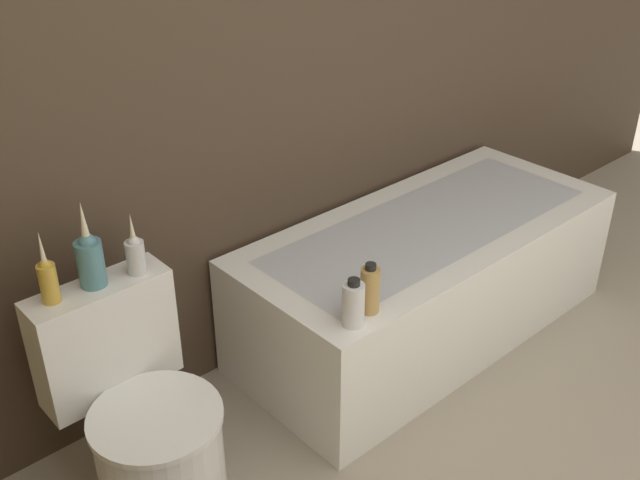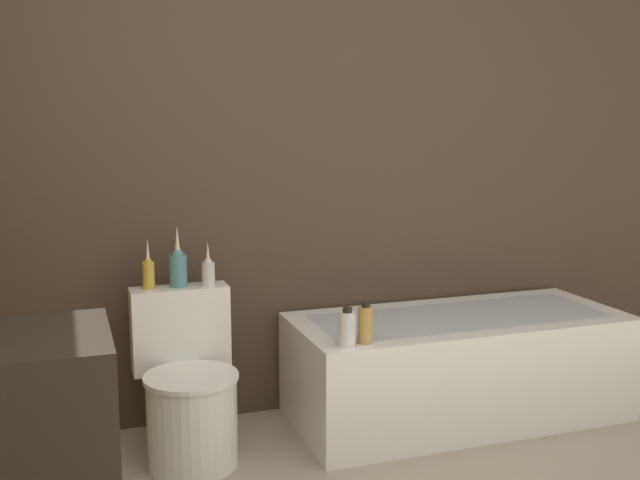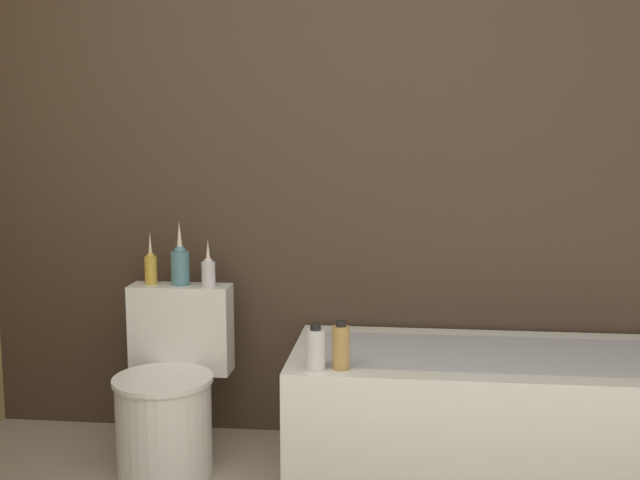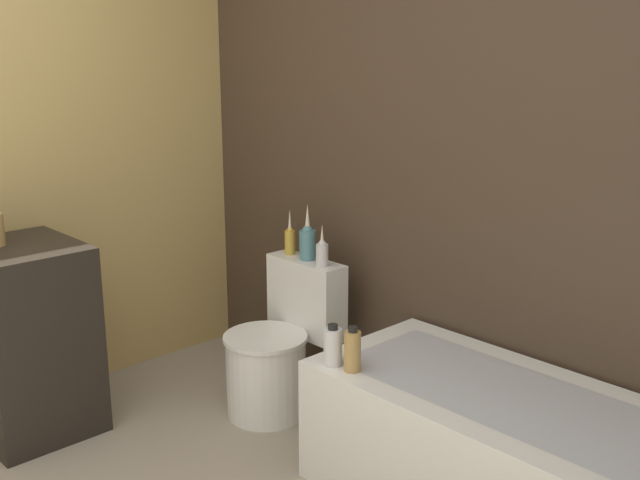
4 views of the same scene
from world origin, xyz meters
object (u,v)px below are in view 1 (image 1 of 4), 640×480
at_px(bathtub, 425,278).
at_px(toilet, 145,427).
at_px(shampoo_bottle_tall, 353,304).
at_px(shampoo_bottle_short, 370,289).
at_px(vase_silver, 90,257).
at_px(vase_gold, 48,278).
at_px(vase_bronze, 135,253).

xyz_separation_m(bathtub, toilet, (-1.33, -0.03, 0.04)).
bearing_deg(shampoo_bottle_tall, shampoo_bottle_short, 10.53).
bearing_deg(toilet, shampoo_bottle_tall, -21.49).
xyz_separation_m(toilet, vase_silver, (-0.00, 0.20, 0.52)).
bearing_deg(vase_gold, bathtub, -6.62).
xyz_separation_m(bathtub, vase_gold, (-1.46, 0.17, 0.54)).
xyz_separation_m(toilet, vase_bronze, (0.13, 0.17, 0.49)).
bearing_deg(toilet, vase_bronze, 52.78).
xyz_separation_m(toilet, shampoo_bottle_tall, (0.63, -0.25, 0.29)).
height_order(vase_silver, shampoo_bottle_tall, vase_silver).
relative_size(vase_gold, shampoo_bottle_tall, 1.35).
bearing_deg(bathtub, toilet, -178.81).
height_order(bathtub, vase_silver, vase_silver).
distance_m(toilet, vase_silver, 0.55).
height_order(bathtub, shampoo_bottle_short, shampoo_bottle_short).
height_order(bathtub, toilet, toilet).
height_order(vase_gold, vase_silver, vase_silver).
distance_m(vase_silver, shampoo_bottle_short, 0.87).
bearing_deg(shampoo_bottle_short, toilet, 162.20).
distance_m(vase_silver, vase_bronze, 0.13).
xyz_separation_m(bathtub, shampoo_bottle_tall, (-0.69, -0.28, 0.33)).
height_order(toilet, vase_bronze, vase_bronze).
bearing_deg(vase_gold, vase_bronze, -5.83).
distance_m(bathtub, shampoo_bottle_tall, 0.82).
bearing_deg(vase_bronze, bathtub, -6.79).
distance_m(vase_gold, vase_bronze, 0.26).
distance_m(toilet, vase_gold, 0.55).
xyz_separation_m(toilet, vase_gold, (-0.13, 0.20, 0.50)).
distance_m(toilet, shampoo_bottle_tall, 0.74).
relative_size(bathtub, toilet, 2.26).
xyz_separation_m(vase_bronze, shampoo_bottle_short, (0.59, -0.40, -0.19)).
relative_size(toilet, vase_silver, 2.64).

